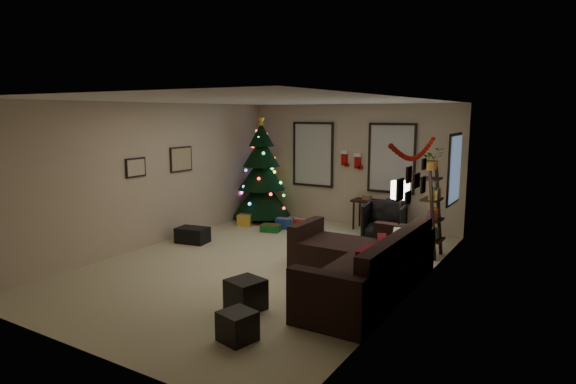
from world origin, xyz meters
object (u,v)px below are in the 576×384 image
at_px(desk_chair, 385,221).
at_px(bookshelf, 434,214).
at_px(desk, 380,204).
at_px(christmas_tree, 262,177).
at_px(sofa, 362,267).

xyz_separation_m(desk_chair, bookshelf, (1.14, -0.69, 0.41)).
distance_m(desk, bookshelf, 2.01).
relative_size(desk, desk_chair, 1.63).
xyz_separation_m(christmas_tree, desk_chair, (3.11, -0.22, -0.66)).
bearing_deg(desk_chair, bookshelf, -40.01).
bearing_deg(sofa, christmas_tree, 141.96).
height_order(christmas_tree, desk_chair, christmas_tree).
xyz_separation_m(christmas_tree, bookshelf, (4.25, -0.90, -0.25)).
height_order(christmas_tree, bookshelf, christmas_tree).
bearing_deg(desk, desk_chair, -61.78).
height_order(sofa, desk_chair, sofa).
height_order(sofa, desk, sofa).
height_order(christmas_tree, sofa, christmas_tree).
xyz_separation_m(sofa, bookshelf, (0.49, 2.04, 0.48)).
relative_size(christmas_tree, sofa, 0.84).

